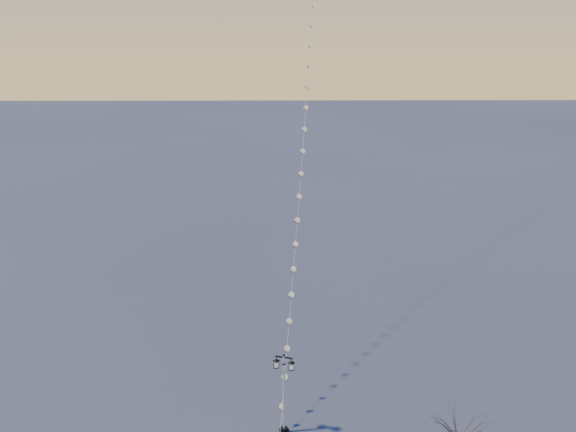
{
  "coord_description": "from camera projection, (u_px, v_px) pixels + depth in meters",
  "views": [
    {
      "loc": [
        -0.2,
        -21.65,
        19.94
      ],
      "look_at": [
        0.12,
        7.92,
        10.2
      ],
      "focal_mm": 35.22,
      "sensor_mm": 36.0,
      "label": 1
    }
  ],
  "objects": [
    {
      "name": "bare_tree",
      "position": [
        459.0,
        428.0,
        26.1
      ],
      "size": [
        2.13,
        2.13,
        3.54
      ],
      "rotation": [
        0.0,
        0.0,
        0.05
      ],
      "color": "brown",
      "rests_on": "ground"
    },
    {
      "name": "street_lamp",
      "position": [
        284.0,
        390.0,
        28.65
      ],
      "size": [
        1.16,
        0.6,
        4.66
      ],
      "rotation": [
        0.0,
        0.0,
        -0.25
      ],
      "color": "black",
      "rests_on": "ground"
    }
  ]
}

